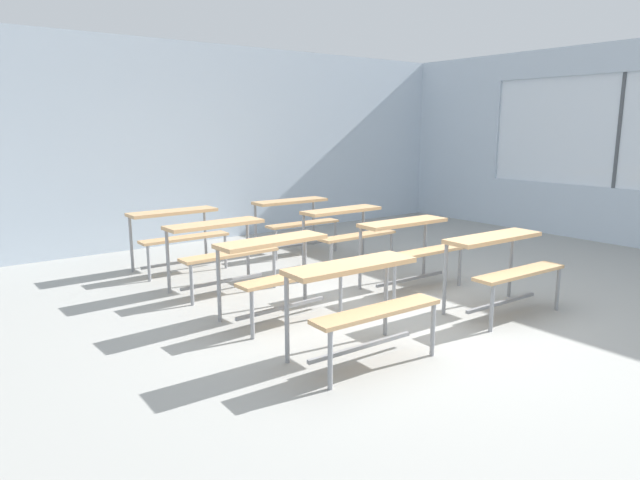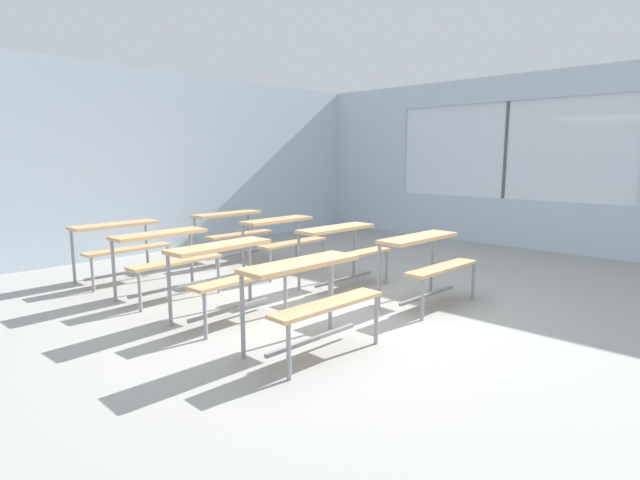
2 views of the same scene
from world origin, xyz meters
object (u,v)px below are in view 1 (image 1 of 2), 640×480
at_px(desk_bench_r2c0, 220,240).
at_px(desk_bench_r3c1, 295,213).
at_px(desk_bench_r0c0, 360,288).
at_px(desk_bench_r1c1, 410,238).
at_px(desk_bench_r3c0, 177,226).
at_px(desk_bench_r1c0, 279,259).
at_px(desk_bench_r2c1, 347,224).
at_px(desk_bench_r0c1, 502,255).

distance_m(desk_bench_r2c0, desk_bench_r3c1, 2.05).
relative_size(desk_bench_r0c0, desk_bench_r1c1, 1.00).
xyz_separation_m(desk_bench_r0c0, desk_bench_r3c0, (-0.00, 3.45, 0.00)).
bearing_deg(desk_bench_r3c1, desk_bench_r2c0, -146.66).
bearing_deg(desk_bench_r1c0, desk_bench_r3c1, 49.85).
height_order(desk_bench_r1c1, desk_bench_r2c1, same).
height_order(desk_bench_r0c0, desk_bench_r0c1, same).
distance_m(desk_bench_r2c0, desk_bench_r2c1, 1.76).
bearing_deg(desk_bench_r2c1, desk_bench_r1c1, -92.29).
bearing_deg(desk_bench_r2c1, desk_bench_r0c0, -128.35).
height_order(desk_bench_r2c0, desk_bench_r2c1, same).
bearing_deg(desk_bench_r3c0, desk_bench_r1c0, -90.12).
bearing_deg(desk_bench_r1c1, desk_bench_r2c1, 89.69).
bearing_deg(desk_bench_r0c0, desk_bench_r1c0, 90.18).
relative_size(desk_bench_r0c0, desk_bench_r3c1, 1.00).
distance_m(desk_bench_r2c0, desk_bench_r3c0, 1.12).
relative_size(desk_bench_r0c1, desk_bench_r2c0, 1.00).
bearing_deg(desk_bench_r0c0, desk_bench_r2c0, 91.21).
xyz_separation_m(desk_bench_r0c1, desk_bench_r3c1, (-0.07, 3.39, 0.00)).
bearing_deg(desk_bench_r1c1, desk_bench_r3c0, 128.73).
xyz_separation_m(desk_bench_r1c1, desk_bench_r3c1, (0.00, 2.25, 0.00)).
xyz_separation_m(desk_bench_r1c0, desk_bench_r2c0, (-0.01, 1.16, 0.00)).
relative_size(desk_bench_r0c0, desk_bench_r2c0, 1.00).
distance_m(desk_bench_r1c0, desk_bench_r3c1, 2.83).
relative_size(desk_bench_r0c1, desk_bench_r3c1, 1.00).
distance_m(desk_bench_r0c1, desk_bench_r3c1, 3.39).
height_order(desk_bench_r0c1, desk_bench_r2c1, same).
distance_m(desk_bench_r1c0, desk_bench_r3c0, 2.28).
bearing_deg(desk_bench_r2c1, desk_bench_r3c1, 91.04).
distance_m(desk_bench_r1c0, desk_bench_r2c1, 2.08).
xyz_separation_m(desk_bench_r1c1, desk_bench_r2c1, (0.03, 1.13, 0.00)).
relative_size(desk_bench_r2c0, desk_bench_r3c1, 1.01).
height_order(desk_bench_r0c0, desk_bench_r3c1, same).
distance_m(desk_bench_r0c1, desk_bench_r1c0, 2.13).
distance_m(desk_bench_r0c1, desk_bench_r2c0, 2.93).
bearing_deg(desk_bench_r1c0, desk_bench_r2c1, 29.91).
relative_size(desk_bench_r1c1, desk_bench_r3c0, 1.01).
distance_m(desk_bench_r0c0, desk_bench_r1c1, 2.09).
xyz_separation_m(desk_bench_r1c0, desk_bench_r1c1, (1.71, -0.01, 0.00)).
distance_m(desk_bench_r1c1, desk_bench_r3c1, 2.25).
xyz_separation_m(desk_bench_r0c1, desk_bench_r2c1, (-0.04, 2.27, 0.00)).
height_order(desk_bench_r2c1, desk_bench_r3c0, same).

